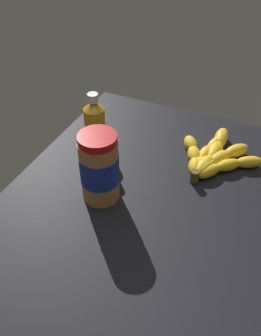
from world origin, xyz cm
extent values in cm
cube|color=black|center=(0.00, 0.00, -1.61)|extent=(81.00, 61.74, 3.22)
ellipsoid|color=gold|center=(-13.86, 11.02, 1.47)|extent=(7.35, 6.46, 2.95)
ellipsoid|color=gold|center=(-17.98, 14.70, 1.47)|extent=(6.85, 7.12, 2.95)
ellipsoid|color=gold|center=(-21.26, 19.15, 1.47)|extent=(6.06, 7.48, 2.95)
ellipsoid|color=yellow|center=(-14.48, 9.96, 1.68)|extent=(7.79, 5.52, 3.35)
ellipsoid|color=yellow|center=(-19.61, 12.29, 1.68)|extent=(7.81, 6.40, 3.35)
ellipsoid|color=yellow|center=(-24.27, 15.48, 1.68)|extent=(7.60, 7.08, 3.35)
ellipsoid|color=gold|center=(-15.09, 9.54, 1.75)|extent=(8.81, 5.19, 3.51)
ellipsoid|color=gold|center=(-21.60, 10.51, 1.75)|extent=(8.51, 4.17, 3.51)
ellipsoid|color=gold|center=(-28.19, 10.61, 1.75)|extent=(8.43, 3.94, 3.51)
ellipsoid|color=yellow|center=(-14.65, 8.29, 1.55)|extent=(7.05, 3.45, 3.09)
ellipsoid|color=yellow|center=(-20.13, 8.57, 1.55)|extent=(7.29, 4.13, 3.09)
ellipsoid|color=yellow|center=(-25.43, 9.99, 1.55)|extent=(7.55, 5.35, 3.09)
ellipsoid|color=yellow|center=(-14.08, 7.51, 1.61)|extent=(6.43, 4.62, 3.21)
ellipsoid|color=yellow|center=(-18.44, 5.98, 1.61)|extent=(6.59, 5.26, 3.21)
ellipsoid|color=yellow|center=(-22.53, 3.83, 1.61)|extent=(6.61, 5.78, 3.21)
cylinder|color=brown|center=(-10.40, 8.52, 1.80)|extent=(2.00, 2.00, 3.00)
cylinder|color=#B27238|center=(2.55, -9.40, 7.40)|extent=(8.31, 8.31, 14.79)
cylinder|color=navy|center=(2.55, -9.40, 8.14)|extent=(8.48, 8.48, 6.66)
cylinder|color=#B71414|center=(2.55, -9.40, 15.69)|extent=(8.07, 8.07, 1.80)
cylinder|color=orange|center=(-14.14, -19.72, 5.41)|extent=(5.38, 5.38, 10.81)
cone|color=orange|center=(-14.14, -19.72, 11.92)|extent=(5.38, 5.38, 2.21)
cylinder|color=white|center=(-14.14, -19.72, 14.04)|extent=(2.69, 2.69, 2.05)
camera|label=1|loc=(51.73, 19.95, 57.16)|focal=37.77mm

